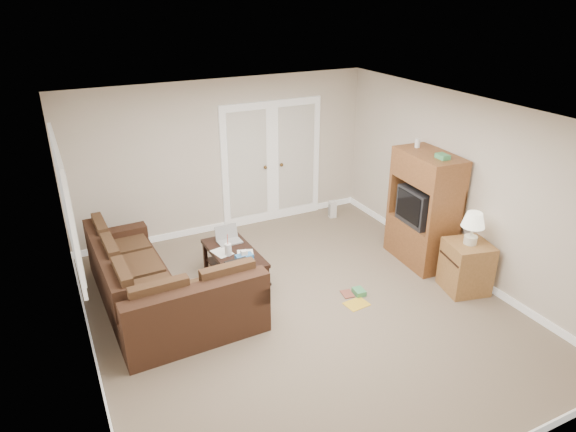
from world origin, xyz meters
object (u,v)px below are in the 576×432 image
tv_armoire (424,208)px  side_cabinet (467,263)px  sectional_sofa (157,291)px  coffee_table (234,264)px

tv_armoire → side_cabinet: (0.00, -0.94, -0.43)m
sectional_sofa → tv_armoire: size_ratio=1.44×
tv_armoire → sectional_sofa: bearing=178.6°
sectional_sofa → tv_armoire: tv_armoire is taller
tv_armoire → coffee_table: bearing=170.2°
coffee_table → tv_armoire: tv_armoire is taller
sectional_sofa → side_cabinet: bearing=-20.5°
side_cabinet → coffee_table: bearing=162.7°
side_cabinet → tv_armoire: bearing=103.5°
sectional_sofa → tv_armoire: 3.89m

